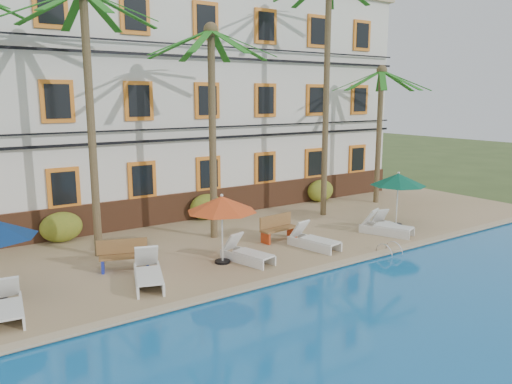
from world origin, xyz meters
TOP-DOWN VIEW (x-y plane):
  - ground at (0.00, 0.00)m, footprint 100.00×100.00m
  - pool_deck at (0.00, 5.00)m, footprint 30.00×12.00m
  - swimming_pool at (0.00, -7.00)m, footprint 26.00×12.00m
  - pool_coping at (0.00, -0.90)m, footprint 30.00×0.35m
  - hotel_building at (0.00, 9.98)m, footprint 25.40×6.44m
  - palm_b at (-4.15, 4.30)m, footprint 4.64×4.64m
  - palm_c at (0.07, 4.02)m, footprint 4.64×4.64m
  - palm_d at (5.86, 4.40)m, footprint 4.64×4.64m
  - palm_e at (9.84, 4.93)m, footprint 4.64×4.64m
  - shrub_left at (-4.76, 6.60)m, footprint 1.50×0.90m
  - shrub_mid at (1.18, 6.60)m, footprint 1.50×0.90m
  - shrub_right at (7.64, 6.60)m, footprint 1.50×0.90m
  - umbrella_red at (-1.16, 1.33)m, footprint 2.22×2.22m
  - umbrella_green at (7.05, 1.32)m, footprint 2.21×2.21m
  - lounger_a at (-7.39, 0.81)m, footprint 0.86×1.88m
  - lounger_b at (-3.80, 0.95)m, footprint 1.35×2.17m
  - lounger_c at (-0.47, 1.00)m, footprint 1.09×1.93m
  - lounger_d at (2.24, 0.91)m, footprint 1.03×1.98m
  - lounger_e at (5.67, 0.68)m, footprint 1.37×2.07m
  - lounger_f at (6.09, 0.89)m, footprint 0.95×1.78m
  - bench_left at (-3.91, 2.48)m, footprint 1.57×0.96m
  - bench_right at (1.81, 2.39)m, footprint 1.54×0.62m
  - pool_ladder at (3.94, -1.00)m, footprint 0.54×0.74m

SIDE VIEW (x-z plane):
  - ground at x=0.00m, z-range 0.00..0.00m
  - swimming_pool at x=0.00m, z-range 0.00..0.20m
  - pool_deck at x=0.00m, z-range 0.00..0.25m
  - pool_ladder at x=3.94m, z-range -0.12..0.62m
  - pool_coping at x=0.00m, z-range 0.25..0.31m
  - lounger_f at x=6.09m, z-range 0.11..0.91m
  - lounger_a at x=-7.39m, z-range 0.10..0.96m
  - lounger_c at x=-0.47m, z-range 0.10..0.96m
  - lounger_d at x=2.24m, z-range 0.09..0.98m
  - lounger_e at x=5.67m, z-range 0.09..1.01m
  - lounger_b at x=-3.80m, z-range 0.08..1.05m
  - bench_left at x=-3.91m, z-range 0.26..1.18m
  - bench_right at x=1.81m, z-range 0.26..1.18m
  - shrub_left at x=-4.76m, z-range 0.25..1.35m
  - shrub_mid at x=1.18m, z-range 0.25..1.35m
  - shrub_right at x=7.64m, z-range 0.25..1.35m
  - umbrella_green at x=7.05m, z-range 1.03..3.24m
  - umbrella_red at x=-1.16m, z-range 1.03..3.25m
  - palm_e at x=9.84m, z-range 1.31..7.94m
  - palm_c at x=0.07m, z-range 1.39..9.10m
  - hotel_building at x=0.00m, z-range 0.26..10.49m
  - palm_b at x=-4.15m, z-range 1.46..10.02m
  - palm_d at x=5.86m, z-range 1.56..11.83m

